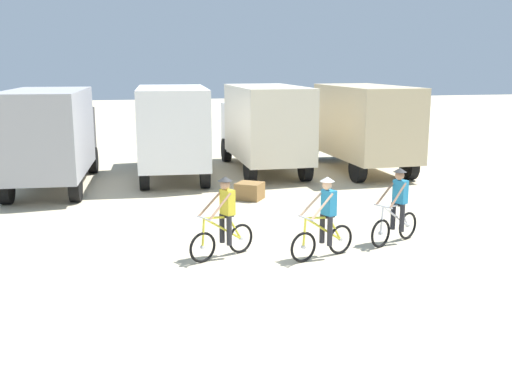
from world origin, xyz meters
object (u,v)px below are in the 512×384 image
(box_truck_grey_hauler, at_px, (51,133))
(cyclist_near_camera, at_px, (397,208))
(supply_crate, at_px, (250,191))
(box_truck_avon_van, at_px, (172,127))
(box_truck_cream_rv, at_px, (264,124))
(cyclist_cowboy_hat, at_px, (325,221))
(cyclist_orange_shirt, at_px, (224,220))
(box_truck_tan_camper, at_px, (360,123))

(box_truck_grey_hauler, height_order, cyclist_near_camera, box_truck_grey_hauler)
(box_truck_grey_hauler, height_order, supply_crate, box_truck_grey_hauler)
(box_truck_avon_van, relative_size, box_truck_cream_rv, 1.02)
(cyclist_cowboy_hat, relative_size, supply_crate, 2.35)
(cyclist_orange_shirt, bearing_deg, box_truck_cream_rv, 71.37)
(cyclist_orange_shirt, xyz_separation_m, cyclist_near_camera, (4.19, 0.13, 0.00))
(cyclist_cowboy_hat, xyz_separation_m, supply_crate, (-0.33, 6.04, -0.58))
(box_truck_cream_rv, height_order, cyclist_orange_shirt, box_truck_cream_rv)
(box_truck_grey_hauler, bearing_deg, cyclist_cowboy_hat, -55.14)
(box_truck_tan_camper, height_order, supply_crate, box_truck_tan_camper)
(box_truck_tan_camper, bearing_deg, cyclist_cowboy_hat, -116.42)
(box_truck_tan_camper, bearing_deg, cyclist_orange_shirt, -126.83)
(box_truck_cream_rv, bearing_deg, box_truck_avon_van, -175.31)
(box_truck_avon_van, bearing_deg, cyclist_cowboy_hat, -77.68)
(box_truck_cream_rv, distance_m, supply_crate, 5.22)
(cyclist_cowboy_hat, bearing_deg, box_truck_grey_hauler, 124.86)
(box_truck_avon_van, bearing_deg, box_truck_cream_rv, 4.69)
(supply_crate, bearing_deg, box_truck_grey_hauler, 152.01)
(box_truck_cream_rv, xyz_separation_m, cyclist_orange_shirt, (-3.43, -10.18, -1.03))
(box_truck_tan_camper, bearing_deg, box_truck_avon_van, 177.50)
(cyclist_orange_shirt, bearing_deg, box_truck_grey_hauler, 116.33)
(box_truck_cream_rv, xyz_separation_m, cyclist_cowboy_hat, (-1.29, -10.73, -1.03))
(box_truck_avon_van, distance_m, box_truck_tan_camper, 7.31)
(box_truck_grey_hauler, bearing_deg, box_truck_avon_van, 15.08)
(box_truck_tan_camper, xyz_separation_m, cyclist_near_camera, (-2.98, -9.44, -1.03))
(box_truck_avon_van, height_order, box_truck_tan_camper, same)
(box_truck_cream_rv, relative_size, supply_crate, 8.75)
(box_truck_avon_van, relative_size, cyclist_near_camera, 3.79)
(box_truck_tan_camper, relative_size, cyclist_near_camera, 3.73)
(box_truck_tan_camper, xyz_separation_m, supply_crate, (-5.36, -4.08, -1.61))
(cyclist_cowboy_hat, bearing_deg, supply_crate, 93.16)
(cyclist_orange_shirt, xyz_separation_m, supply_crate, (1.81, 5.49, -0.58))
(box_truck_cream_rv, bearing_deg, box_truck_grey_hauler, -169.61)
(cyclist_near_camera, bearing_deg, cyclist_cowboy_hat, -161.83)
(cyclist_orange_shirt, relative_size, cyclist_cowboy_hat, 1.00)
(box_truck_avon_van, xyz_separation_m, cyclist_near_camera, (4.32, -9.76, -1.03))
(cyclist_orange_shirt, distance_m, cyclist_cowboy_hat, 2.21)
(box_truck_avon_van, bearing_deg, cyclist_near_camera, -66.11)
(box_truck_grey_hauler, height_order, cyclist_cowboy_hat, box_truck_grey_hauler)
(box_truck_avon_van, bearing_deg, cyclist_orange_shirt, -89.22)
(cyclist_orange_shirt, distance_m, cyclist_near_camera, 4.19)
(box_truck_cream_rv, bearing_deg, box_truck_tan_camper, -9.30)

